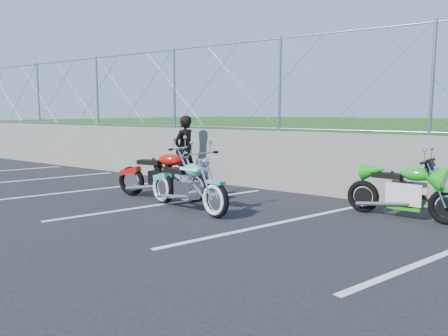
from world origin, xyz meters
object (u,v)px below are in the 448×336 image
Objects in this scene: cruiser_turquoise at (188,187)px; sportbike_green at (405,193)px; naked_orange at (163,177)px; person_standing at (184,150)px.

cruiser_turquoise is 1.11× the size of sportbike_green.
naked_orange is at bearing 166.77° from cruiser_turquoise.
sportbike_green is (3.21, 1.58, -0.00)m from cruiser_turquoise.
sportbike_green is at bearing 2.70° from naked_orange.
person_standing reaches higher than naked_orange.
naked_orange is at bearing -161.91° from sportbike_green.
naked_orange is 4.40m from sportbike_green.
person_standing is (-0.78, 1.56, 0.37)m from naked_orange.
sportbike_green is at bearing 86.75° from person_standing.
cruiser_turquoise reaches higher than naked_orange.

